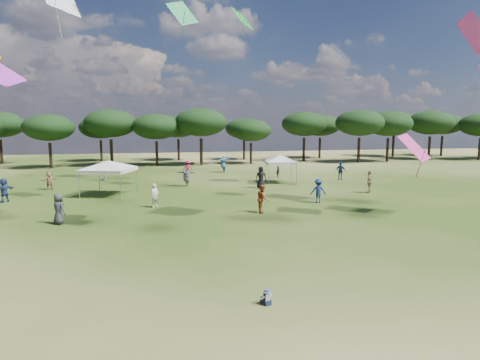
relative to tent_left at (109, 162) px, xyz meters
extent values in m
plane|color=#344A16|center=(6.52, -22.22, -2.54)|extent=(140.00, 140.00, 0.00)
cylinder|color=black|center=(-8.99, 22.08, -0.97)|extent=(0.36, 0.36, 3.14)
ellipsoid|color=black|center=(-8.99, 22.08, 2.49)|extent=(6.11, 6.11, 3.29)
cylinder|color=black|center=(-1.87, 23.59, -0.81)|extent=(0.40, 0.40, 3.46)
ellipsoid|color=black|center=(-1.87, 23.59, 3.01)|extent=(6.73, 6.73, 3.63)
cylinder|color=black|center=(3.94, 22.41, -0.93)|extent=(0.37, 0.37, 3.21)
ellipsoid|color=black|center=(3.94, 22.41, 2.60)|extent=(6.24, 6.24, 3.36)
cylinder|color=black|center=(9.77, 21.95, -0.76)|extent=(0.41, 0.41, 3.56)
ellipsoid|color=black|center=(9.77, 21.95, 3.16)|extent=(6.91, 6.91, 3.73)
cylinder|color=black|center=(16.71, 22.29, -1.10)|extent=(0.33, 0.33, 2.88)
ellipsoid|color=black|center=(16.71, 22.29, 2.07)|extent=(5.60, 5.60, 3.02)
cylinder|color=black|center=(25.48, 24.75, -0.82)|extent=(0.39, 0.39, 3.44)
ellipsoid|color=black|center=(25.48, 24.75, 2.97)|extent=(6.69, 6.69, 3.60)
cylinder|color=black|center=(32.29, 20.83, -0.77)|extent=(0.40, 0.40, 3.53)
ellipsoid|color=black|center=(32.29, 20.83, 3.12)|extent=(6.86, 6.86, 3.70)
cylinder|color=black|center=(37.16, 21.24, -0.80)|extent=(0.40, 0.40, 3.47)
ellipsoid|color=black|center=(37.16, 21.24, 3.01)|extent=(6.74, 6.74, 3.63)
cylinder|color=black|center=(45.74, 23.24, -0.75)|extent=(0.41, 0.41, 3.57)
ellipsoid|color=black|center=(45.74, 23.24, 3.18)|extent=(6.94, 6.94, 3.74)
cylinder|color=black|center=(52.86, 20.89, -0.86)|extent=(0.38, 0.38, 3.35)
cylinder|color=black|center=(-16.88, 29.34, -0.85)|extent=(0.39, 0.39, 3.37)
cylinder|color=black|center=(-4.00, 31.09, -0.98)|extent=(0.36, 0.36, 3.11)
ellipsoid|color=black|center=(-4.00, 31.09, 2.44)|extent=(6.05, 6.05, 3.26)
cylinder|color=black|center=(7.34, 30.30, -0.94)|extent=(0.37, 0.37, 3.20)
ellipsoid|color=black|center=(7.34, 30.30, 2.58)|extent=(6.21, 6.21, 3.35)
cylinder|color=black|center=(17.34, 29.12, -1.04)|extent=(0.34, 0.34, 2.99)
ellipsoid|color=black|center=(17.34, 29.12, 2.25)|extent=(5.81, 5.81, 3.13)
cylinder|color=black|center=(30.14, 29.52, -0.88)|extent=(0.38, 0.38, 3.31)
ellipsoid|color=black|center=(30.14, 29.52, 2.76)|extent=(6.43, 6.43, 3.47)
cylinder|color=black|center=(43.82, 29.90, -0.72)|extent=(0.42, 0.42, 3.64)
ellipsoid|color=black|center=(43.82, 29.90, 3.28)|extent=(7.06, 7.06, 3.81)
cylinder|color=black|center=(52.92, 29.29, -0.81)|extent=(0.40, 0.40, 3.46)
ellipsoid|color=black|center=(52.92, 29.29, 3.00)|extent=(6.72, 6.72, 3.62)
cylinder|color=gray|center=(-2.02, -0.97, -1.54)|extent=(0.06, 0.06, 1.99)
cylinder|color=gray|center=(0.97, -2.02, -1.54)|extent=(0.06, 0.06, 1.99)
cylinder|color=gray|center=(-0.97, 2.02, -1.54)|extent=(0.06, 0.06, 1.99)
cylinder|color=gray|center=(2.02, 0.97, -1.54)|extent=(0.06, 0.06, 1.99)
cube|color=silver|center=(0.00, 0.00, -0.60)|extent=(4.25, 4.25, 0.25)
pyramid|color=silver|center=(0.00, 0.00, 0.12)|extent=(6.39, 6.39, 0.60)
cylinder|color=gray|center=(13.38, 2.57, -1.57)|extent=(0.06, 0.06, 1.93)
cylinder|color=gray|center=(15.84, 2.17, -1.57)|extent=(0.06, 0.06, 1.93)
cylinder|color=gray|center=(13.78, 5.04, -1.57)|extent=(0.06, 0.06, 1.93)
cylinder|color=gray|center=(16.24, 4.63, -1.57)|extent=(0.06, 0.06, 1.93)
cube|color=silver|center=(14.81, 3.60, -0.66)|extent=(3.05, 3.05, 0.25)
pyramid|color=silver|center=(14.81, 3.60, 0.07)|extent=(5.34, 5.34, 0.60)
cube|color=#161A32|center=(6.34, -20.65, -2.46)|extent=(0.25, 0.25, 0.16)
cube|color=#161A32|center=(6.23, -20.53, -2.50)|extent=(0.12, 0.20, 0.08)
cube|color=#161A32|center=(6.36, -20.49, -2.50)|extent=(0.12, 0.20, 0.08)
cube|color=white|center=(6.34, -20.65, -2.29)|extent=(0.22, 0.19, 0.20)
cylinder|color=white|center=(6.21, -20.64, -2.29)|extent=(0.12, 0.20, 0.12)
cylinder|color=white|center=(6.44, -20.57, -2.29)|extent=(0.12, 0.20, 0.12)
sphere|color=#E0B293|center=(6.34, -20.65, -2.15)|extent=(0.14, 0.14, 0.14)
cone|color=#4F7ABA|center=(6.34, -20.65, -2.12)|extent=(0.23, 0.23, 0.02)
cylinder|color=#4F7ABA|center=(6.34, -20.65, -2.09)|extent=(0.15, 0.15, 0.06)
imported|color=#2E2F33|center=(-1.81, -8.77, -1.70)|extent=(0.95, 0.96, 1.68)
imported|color=navy|center=(11.15, 13.04, -1.60)|extent=(2.09, 2.04, 1.87)
imported|color=#4C4B50|center=(6.12, 3.36, -1.77)|extent=(1.93, 1.28, 1.54)
imported|color=navy|center=(14.27, -6.20, -1.70)|extent=(1.18, 0.81, 1.67)
imported|color=#9E8356|center=(19.87, -3.29, -1.66)|extent=(1.03, 1.04, 1.76)
imported|color=black|center=(12.17, 0.85, -1.60)|extent=(1.07, 0.90, 1.87)
imported|color=#A21B3B|center=(6.96, 11.21, -1.75)|extent=(1.06, 0.67, 1.57)
imported|color=navy|center=(-6.86, -1.26, -1.69)|extent=(1.43, 1.48, 1.69)
imported|color=beige|center=(3.31, -5.37, -1.76)|extent=(0.68, 0.65, 1.56)
imported|color=#323137|center=(15.77, 7.25, -1.76)|extent=(0.42, 0.60, 1.56)
imported|color=#9D6D56|center=(-5.12, 3.94, -1.76)|extent=(1.46, 1.15, 1.55)
imported|color=beige|center=(-1.36, 8.57, -1.61)|extent=(0.98, 1.10, 1.86)
imported|color=maroon|center=(9.68, -8.37, -1.67)|extent=(0.84, 0.97, 1.73)
imported|color=navy|center=(21.11, 4.09, -1.65)|extent=(1.02, 1.05, 1.77)
plane|color=#CD337C|center=(18.31, -10.66, 1.46)|extent=(2.62, 2.28, 1.65)
plane|color=#D334C7|center=(19.46, -13.40, 7.37)|extent=(1.58, 2.63, 2.15)
plane|color=#1A8241|center=(6.19, 5.52, 12.52)|extent=(3.40, 2.28, 2.75)
plane|color=#1B882B|center=(10.29, -0.16, 10.88)|extent=(2.10, 2.46, 1.88)
camera|label=1|loc=(3.08, -31.50, 2.75)|focal=30.00mm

